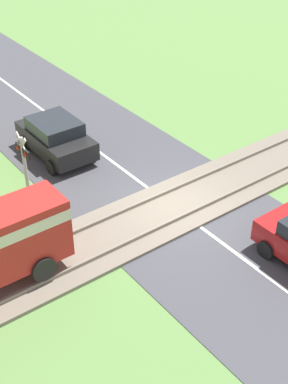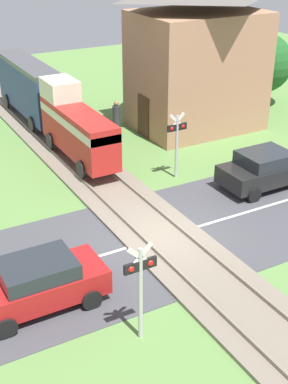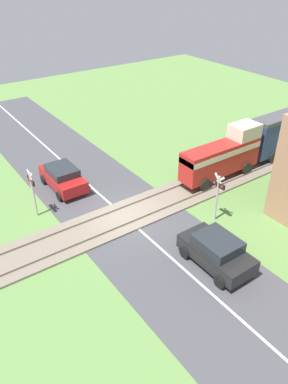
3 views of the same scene
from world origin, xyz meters
name	(u,v)px [view 3 (image 3 of 3)]	position (x,y,z in m)	size (l,w,h in m)	color
ground_plane	(125,217)	(0.00, 0.00, 0.00)	(60.00, 60.00, 0.00)	#5B8442
road_surface	(125,217)	(0.00, 0.00, 0.01)	(48.00, 6.40, 0.02)	#424247
track_bed	(125,216)	(0.00, 0.00, 0.07)	(2.80, 48.00, 0.24)	#756B5B
train	(261,140)	(0.00, 11.04, 1.86)	(1.58, 13.06, 3.18)	red
car_near_crossing	(63,177)	(-4.88, -1.44, 0.78)	(3.74, 1.86, 1.48)	#A81919
car_far_side	(216,251)	(5.64, 1.44, 0.80)	(3.63, 1.96, 1.54)	black
crossing_signal_west_approach	(32,187)	(-3.02, -3.96, 1.85)	(0.90, 0.18, 2.86)	#B7B7B7
crossing_signal_east_approach	(218,191)	(3.02, 3.96, 1.85)	(0.90, 0.18, 2.86)	#B7B7B7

